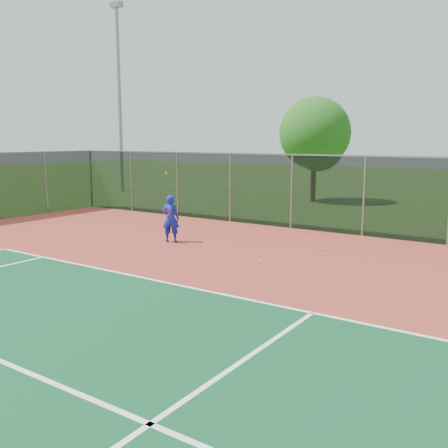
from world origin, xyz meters
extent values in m
plane|color=#2F5E1B|center=(0.00, 0.00, 0.00)|extent=(120.00, 120.00, 0.00)
cube|color=#983626|center=(0.00, 2.00, 0.01)|extent=(30.00, 20.00, 0.02)
cube|color=white|center=(2.00, 3.00, 0.03)|extent=(22.00, 0.10, 0.00)
cube|color=white|center=(2.00, -2.00, 0.03)|extent=(18.00, 0.10, 0.00)
cube|color=black|center=(0.00, 12.00, 1.52)|extent=(30.00, 0.04, 3.00)
cube|color=gray|center=(0.00, 12.00, 3.02)|extent=(30.00, 0.06, 0.06)
imported|color=#1223AF|center=(-5.26, 7.05, 0.86)|extent=(0.73, 0.65, 1.68)
cylinder|color=black|center=(-5.11, 6.80, 0.88)|extent=(0.03, 0.15, 0.27)
torus|color=#A51414|center=(-5.11, 6.70, 1.18)|extent=(0.30, 0.13, 0.29)
sphere|color=#C8D118|center=(-5.51, 7.15, 2.45)|extent=(0.07, 0.07, 0.07)
sphere|color=#C8D118|center=(-4.14, 6.72, 0.06)|extent=(0.07, 0.07, 0.07)
sphere|color=#C8D118|center=(-7.44, 4.88, 0.06)|extent=(0.07, 0.07, 0.07)
sphere|color=#C8D118|center=(0.10, 8.11, 0.06)|extent=(0.07, 0.07, 0.07)
sphere|color=#C8D118|center=(-1.10, 6.18, 0.06)|extent=(0.07, 0.07, 0.07)
cylinder|color=gray|center=(-19.80, 19.00, 6.19)|extent=(0.24, 0.24, 12.37)
cube|color=gray|center=(-19.80, 19.00, 12.55)|extent=(0.90, 0.40, 0.35)
cylinder|color=#352113|center=(-6.02, 20.93, 1.16)|extent=(0.30, 0.30, 2.33)
sphere|color=#1D5215|center=(-6.02, 20.93, 4.00)|extent=(4.13, 4.13, 4.13)
sphere|color=#1D5215|center=(-5.62, 20.63, 3.23)|extent=(2.84, 2.84, 2.84)
camera|label=1|loc=(6.05, -6.31, 3.61)|focal=40.00mm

